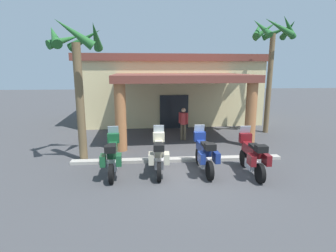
{
  "coord_description": "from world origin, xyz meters",
  "views": [
    {
      "loc": [
        -1.68,
        -9.08,
        3.76
      ],
      "look_at": [
        -0.77,
        2.68,
        1.2
      ],
      "focal_mm": 28.68,
      "sensor_mm": 36.0,
      "label": 1
    }
  ],
  "objects_px": {
    "motorcycle_green": "(112,156)",
    "pedestrian": "(183,122)",
    "motorcycle_cream": "(159,154)",
    "palm_tree_near_portico": "(273,43)",
    "palm_tree_roadside": "(77,60)",
    "motel_building": "(168,88)",
    "motorcycle_maroon": "(252,156)",
    "motorcycle_blue": "(204,154)"
  },
  "relations": [
    {
      "from": "pedestrian",
      "to": "motorcycle_green",
      "type": "bearing_deg",
      "value": -3.6
    },
    {
      "from": "motel_building",
      "to": "palm_tree_near_portico",
      "type": "xyz_separation_m",
      "value": [
        5.46,
        -4.58,
        2.78
      ]
    },
    {
      "from": "motorcycle_blue",
      "to": "motorcycle_maroon",
      "type": "height_order",
      "value": "same"
    },
    {
      "from": "motorcycle_cream",
      "to": "palm_tree_roadside",
      "type": "xyz_separation_m",
      "value": [
        -3.07,
        1.61,
        3.35
      ]
    },
    {
      "from": "motel_building",
      "to": "motorcycle_maroon",
      "type": "height_order",
      "value": "motel_building"
    },
    {
      "from": "palm_tree_near_portico",
      "to": "motorcycle_blue",
      "type": "bearing_deg",
      "value": -130.31
    },
    {
      "from": "palm_tree_near_portico",
      "to": "pedestrian",
      "type": "bearing_deg",
      "value": -165.38
    },
    {
      "from": "motorcycle_cream",
      "to": "motorcycle_blue",
      "type": "xyz_separation_m",
      "value": [
        1.66,
        -0.05,
        0.0
      ]
    },
    {
      "from": "motorcycle_cream",
      "to": "motorcycle_blue",
      "type": "bearing_deg",
      "value": -89.41
    },
    {
      "from": "motel_building",
      "to": "palm_tree_roadside",
      "type": "relative_size",
      "value": 2.27
    },
    {
      "from": "motorcycle_cream",
      "to": "motorcycle_green",
      "type": "bearing_deg",
      "value": 94.02
    },
    {
      "from": "motorcycle_blue",
      "to": "motorcycle_green",
      "type": "bearing_deg",
      "value": 87.24
    },
    {
      "from": "motel_building",
      "to": "motorcycle_cream",
      "type": "xyz_separation_m",
      "value": [
        -1.17,
        -10.39,
        -1.65
      ]
    },
    {
      "from": "motel_building",
      "to": "pedestrian",
      "type": "bearing_deg",
      "value": -89.31
    },
    {
      "from": "palm_tree_roadside",
      "to": "pedestrian",
      "type": "bearing_deg",
      "value": 32.14
    },
    {
      "from": "motorcycle_blue",
      "to": "palm_tree_roadside",
      "type": "height_order",
      "value": "palm_tree_roadside"
    },
    {
      "from": "palm_tree_roadside",
      "to": "motorcycle_green",
      "type": "bearing_deg",
      "value": -49.48
    },
    {
      "from": "motorcycle_green",
      "to": "pedestrian",
      "type": "bearing_deg",
      "value": -37.68
    },
    {
      "from": "motorcycle_green",
      "to": "palm_tree_roadside",
      "type": "relative_size",
      "value": 0.4
    },
    {
      "from": "motel_building",
      "to": "motorcycle_green",
      "type": "relative_size",
      "value": 5.69
    },
    {
      "from": "motorcycle_cream",
      "to": "motel_building",
      "type": "bearing_deg",
      "value": -4.08
    },
    {
      "from": "pedestrian",
      "to": "motorcycle_blue",
      "type": "bearing_deg",
      "value": 33.39
    },
    {
      "from": "motorcycle_cream",
      "to": "motorcycle_maroon",
      "type": "height_order",
      "value": "same"
    },
    {
      "from": "motorcycle_green",
      "to": "motorcycle_maroon",
      "type": "height_order",
      "value": "same"
    },
    {
      "from": "motorcycle_green",
      "to": "palm_tree_near_portico",
      "type": "height_order",
      "value": "palm_tree_near_portico"
    },
    {
      "from": "motel_building",
      "to": "motorcycle_green",
      "type": "height_order",
      "value": "motel_building"
    },
    {
      "from": "motorcycle_maroon",
      "to": "pedestrian",
      "type": "relative_size",
      "value": 1.29
    },
    {
      "from": "palm_tree_near_portico",
      "to": "palm_tree_roadside",
      "type": "xyz_separation_m",
      "value": [
        -9.7,
        -4.21,
        -1.09
      ]
    },
    {
      "from": "motorcycle_cream",
      "to": "motorcycle_blue",
      "type": "distance_m",
      "value": 1.66
    },
    {
      "from": "motel_building",
      "to": "motorcycle_blue",
      "type": "height_order",
      "value": "motel_building"
    },
    {
      "from": "motorcycle_blue",
      "to": "pedestrian",
      "type": "relative_size",
      "value": 1.29
    },
    {
      "from": "motorcycle_blue",
      "to": "motel_building",
      "type": "bearing_deg",
      "value": -0.03
    },
    {
      "from": "motorcycle_cream",
      "to": "pedestrian",
      "type": "relative_size",
      "value": 1.29
    },
    {
      "from": "motorcycle_green",
      "to": "motorcycle_maroon",
      "type": "bearing_deg",
      "value": -96.92
    },
    {
      "from": "motel_building",
      "to": "motorcycle_cream",
      "type": "bearing_deg",
      "value": -98.83
    },
    {
      "from": "motorcycle_cream",
      "to": "palm_tree_roadside",
      "type": "bearing_deg",
      "value": 64.74
    },
    {
      "from": "motorcycle_cream",
      "to": "motorcycle_maroon",
      "type": "xyz_separation_m",
      "value": [
        3.32,
        -0.4,
        0.0
      ]
    },
    {
      "from": "motel_building",
      "to": "palm_tree_near_portico",
      "type": "distance_m",
      "value": 7.65
    },
    {
      "from": "motel_building",
      "to": "palm_tree_near_portico",
      "type": "bearing_deg",
      "value": -42.36
    },
    {
      "from": "motorcycle_maroon",
      "to": "palm_tree_near_portico",
      "type": "xyz_separation_m",
      "value": [
        3.32,
        6.22,
        4.44
      ]
    },
    {
      "from": "palm_tree_roadside",
      "to": "motorcycle_blue",
      "type": "bearing_deg",
      "value": -19.3
    },
    {
      "from": "motorcycle_cream",
      "to": "pedestrian",
      "type": "distance_m",
      "value": 4.72
    }
  ]
}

